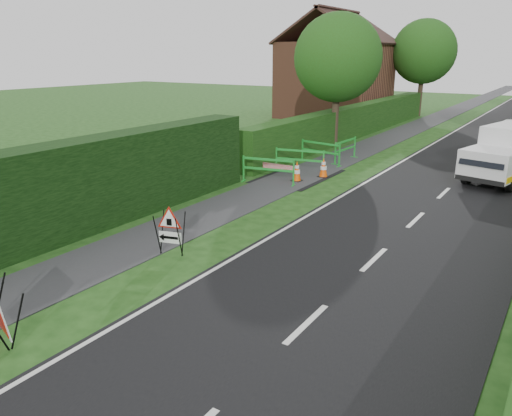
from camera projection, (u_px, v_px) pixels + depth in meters
The scene contains 17 objects.
ground at pixel (165, 311), 9.50m from camera, with size 120.00×120.00×0.00m, color #193F12.
footpath at pixel (442, 116), 39.19m from camera, with size 2.00×90.00×0.02m, color #2D2D30.
hedge_west_near at pixel (11, 256), 12.08m from camera, with size 1.10×18.00×2.50m, color black.
hedge_west_far at pixel (355, 136), 29.77m from camera, with size 1.00×24.00×1.80m, color #14380F.
house_west at pixel (335, 78), 37.92m from camera, with size 7.50×7.40×7.88m.
tree_nw at pixel (338, 58), 25.02m from camera, with size 4.40×4.40×6.70m.
tree_fw at pixel (424, 52), 37.78m from camera, with size 4.80×4.80×7.24m.
triangle_sign at pixel (168, 227), 11.90m from camera, with size 0.89×0.89×1.05m.
works_van at pixel (508, 152), 18.94m from camera, with size 2.75×4.82×2.07m.
traffic_cone_3 at pixel (297, 171), 19.04m from camera, with size 0.38×0.38×0.79m.
traffic_cone_4 at pixel (324, 168), 19.67m from camera, with size 0.38×0.38×0.79m.
ped_barrier_0 at pixel (268, 167), 18.63m from camera, with size 2.09×0.73×1.00m.
ped_barrier_1 at pixel (300, 158), 20.31m from camera, with size 2.09×0.73×1.00m.
ped_barrier_2 at pixel (320, 150), 22.00m from camera, with size 2.09×0.71×1.00m.
ped_barrier_3 at pixel (346, 147), 22.56m from camera, with size 0.45×2.07×1.00m.
redwhite_plank at pixel (279, 179), 19.54m from camera, with size 1.50×0.04×0.25m, color red.
hatchback_car at pixel (509, 128), 29.06m from camera, with size 1.25×3.11×1.06m, color white.
Camera 1 is at (6.04, -6.22, 4.69)m, focal length 35.00 mm.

